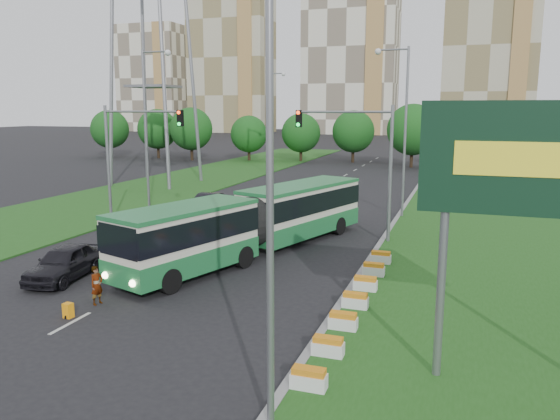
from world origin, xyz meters
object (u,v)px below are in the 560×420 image
at_px(traffic_mast_median, 363,151).
at_px(car_left_far, 208,204).
at_px(car_left_near, 64,262).
at_px(shopping_trolley, 68,311).
at_px(billboard, 538,172).
at_px(pedestrian, 97,285).
at_px(traffic_mast_left, 128,147).
at_px(articulated_bus, 251,221).

bearing_deg(traffic_mast_median, car_left_far, 158.77).
relative_size(car_left_near, shopping_trolley, 8.15).
relative_size(billboard, traffic_mast_median, 1.00).
xyz_separation_m(car_left_near, pedestrian, (3.54, -2.31, 0.01)).
height_order(billboard, traffic_mast_median, same).
height_order(traffic_mast_left, car_left_near, traffic_mast_left).
bearing_deg(articulated_bus, pedestrian, -89.24).
height_order(billboard, car_left_near, billboard).
relative_size(traffic_mast_median, articulated_bus, 0.45).
xyz_separation_m(traffic_mast_median, car_left_near, (-11.62, -11.67, -4.56)).
bearing_deg(traffic_mast_left, car_left_near, -71.68).
relative_size(articulated_bus, pedestrian, 11.13).
bearing_deg(traffic_mast_left, traffic_mast_median, 3.77).
xyz_separation_m(traffic_mast_median, articulated_bus, (-5.14, -4.59, -3.56)).
bearing_deg(billboard, car_left_near, 167.21).
height_order(articulated_bus, shopping_trolley, articulated_bus).
height_order(traffic_mast_median, shopping_trolley, traffic_mast_median).
xyz_separation_m(pedestrian, shopping_trolley, (-0.13, -1.58, -0.51)).
relative_size(billboard, pedestrian, 5.02).
distance_m(traffic_mast_median, shopping_trolley, 18.32).
bearing_deg(traffic_mast_left, shopping_trolley, -64.52).
xyz_separation_m(traffic_mast_median, pedestrian, (-8.09, -13.98, -4.55)).
height_order(traffic_mast_left, shopping_trolley, traffic_mast_left).
bearing_deg(car_left_near, shopping_trolley, -56.64).
xyz_separation_m(traffic_mast_median, shopping_trolley, (-8.21, -15.57, -5.07)).
xyz_separation_m(car_left_far, shopping_trolley, (4.25, -20.41, -0.48)).
bearing_deg(articulated_bus, billboard, -23.93).
relative_size(traffic_mast_left, articulated_bus, 0.45).
relative_size(billboard, car_left_near, 1.72).
bearing_deg(articulated_bus, traffic_mast_median, 60.03).
height_order(traffic_mast_median, car_left_near, traffic_mast_median).
height_order(traffic_mast_median, car_left_far, traffic_mast_median).
xyz_separation_m(traffic_mast_left, articulated_bus, (10.02, -3.59, -3.56)).
bearing_deg(traffic_mast_median, car_left_near, -134.89).
height_order(traffic_mast_median, traffic_mast_left, same).
xyz_separation_m(traffic_mast_left, pedestrian, (7.07, -12.98, -4.55)).
bearing_deg(pedestrian, billboard, -85.34).
xyz_separation_m(billboard, traffic_mast_left, (-22.63, 15.00, -0.81)).
bearing_deg(traffic_mast_median, articulated_bus, -138.18).
distance_m(articulated_bus, shopping_trolley, 11.50).
bearing_deg(pedestrian, car_left_near, 68.85).
height_order(car_left_far, shopping_trolley, car_left_far).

